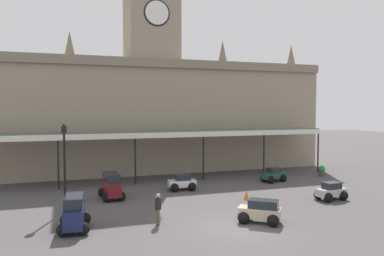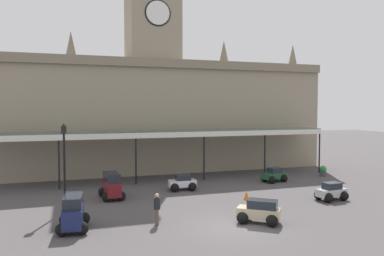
{
  "view_description": "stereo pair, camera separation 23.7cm",
  "coord_description": "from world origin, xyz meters",
  "px_view_note": "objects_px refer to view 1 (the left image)",
  "views": [
    {
      "loc": [
        -8.45,
        -17.64,
        6.18
      ],
      "look_at": [
        0.0,
        7.01,
        4.81
      ],
      "focal_mm": 35.47,
      "sensor_mm": 36.0,
      "label": 1
    },
    {
      "loc": [
        -8.22,
        -17.71,
        6.18
      ],
      "look_at": [
        0.0,
        7.01,
        4.81
      ],
      "focal_mm": 35.47,
      "sensor_mm": 36.0,
      "label": 2
    }
  ],
  "objects_px": {
    "car_white_sedan": "(182,184)",
    "pedestrian_beside_cars": "(158,208)",
    "car_green_sedan": "(273,176)",
    "victorian_lamppost": "(64,158)",
    "planter_near_kerb": "(322,171)",
    "car_maroon_van": "(112,187)",
    "car_beige_estate": "(260,212)",
    "car_silver_sedan": "(331,192)",
    "car_navy_van": "(74,215)",
    "traffic_cone": "(246,195)"
  },
  "relations": [
    {
      "from": "pedestrian_beside_cars",
      "to": "victorian_lamppost",
      "type": "relative_size",
      "value": 0.32
    },
    {
      "from": "car_white_sedan",
      "to": "planter_near_kerb",
      "type": "bearing_deg",
      "value": 6.31
    },
    {
      "from": "pedestrian_beside_cars",
      "to": "victorian_lamppost",
      "type": "distance_m",
      "value": 6.7
    },
    {
      "from": "car_green_sedan",
      "to": "pedestrian_beside_cars",
      "type": "distance_m",
      "value": 14.57
    },
    {
      "from": "pedestrian_beside_cars",
      "to": "car_maroon_van",
      "type": "bearing_deg",
      "value": 103.82
    },
    {
      "from": "pedestrian_beside_cars",
      "to": "planter_near_kerb",
      "type": "relative_size",
      "value": 1.74
    },
    {
      "from": "victorian_lamppost",
      "to": "traffic_cone",
      "type": "xyz_separation_m",
      "value": [
        11.62,
        -0.78,
        -2.96
      ]
    },
    {
      "from": "car_navy_van",
      "to": "victorian_lamppost",
      "type": "relative_size",
      "value": 0.47
    },
    {
      "from": "car_beige_estate",
      "to": "victorian_lamppost",
      "type": "bearing_deg",
      "value": 150.02
    },
    {
      "from": "car_green_sedan",
      "to": "pedestrian_beside_cars",
      "type": "relative_size",
      "value": 1.31
    },
    {
      "from": "car_maroon_van",
      "to": "pedestrian_beside_cars",
      "type": "height_order",
      "value": "car_maroon_van"
    },
    {
      "from": "car_navy_van",
      "to": "planter_near_kerb",
      "type": "height_order",
      "value": "car_navy_van"
    },
    {
      "from": "car_navy_van",
      "to": "traffic_cone",
      "type": "distance_m",
      "value": 11.62
    },
    {
      "from": "car_maroon_van",
      "to": "car_white_sedan",
      "type": "relative_size",
      "value": 1.16
    },
    {
      "from": "car_green_sedan",
      "to": "car_navy_van",
      "type": "height_order",
      "value": "car_navy_van"
    },
    {
      "from": "car_navy_van",
      "to": "car_beige_estate",
      "type": "bearing_deg",
      "value": -11.56
    },
    {
      "from": "pedestrian_beside_cars",
      "to": "car_silver_sedan",
      "type": "bearing_deg",
      "value": 6.94
    },
    {
      "from": "car_navy_van",
      "to": "planter_near_kerb",
      "type": "xyz_separation_m",
      "value": [
        21.75,
        8.7,
        -0.32
      ]
    },
    {
      "from": "car_navy_van",
      "to": "pedestrian_beside_cars",
      "type": "bearing_deg",
      "value": -6.03
    },
    {
      "from": "pedestrian_beside_cars",
      "to": "planter_near_kerb",
      "type": "xyz_separation_m",
      "value": [
        17.52,
        9.15,
        -0.42
      ]
    },
    {
      "from": "car_green_sedan",
      "to": "car_navy_van",
      "type": "distance_m",
      "value": 18.01
    },
    {
      "from": "car_beige_estate",
      "to": "traffic_cone",
      "type": "bearing_deg",
      "value": 70.96
    },
    {
      "from": "planter_near_kerb",
      "to": "car_green_sedan",
      "type": "bearing_deg",
      "value": -171.2
    },
    {
      "from": "pedestrian_beside_cars",
      "to": "car_green_sedan",
      "type": "bearing_deg",
      "value": 34.69
    },
    {
      "from": "car_white_sedan",
      "to": "traffic_cone",
      "type": "xyz_separation_m",
      "value": [
        3.25,
        -4.18,
        -0.22
      ]
    },
    {
      "from": "car_maroon_van",
      "to": "car_green_sedan",
      "type": "xyz_separation_m",
      "value": [
        13.61,
        1.67,
        -0.3
      ]
    },
    {
      "from": "car_maroon_van",
      "to": "car_silver_sedan",
      "type": "bearing_deg",
      "value": -20.16
    },
    {
      "from": "car_white_sedan",
      "to": "pedestrian_beside_cars",
      "type": "distance_m",
      "value": 8.5
    },
    {
      "from": "car_white_sedan",
      "to": "victorian_lamppost",
      "type": "relative_size",
      "value": 0.4
    },
    {
      "from": "car_navy_van",
      "to": "victorian_lamppost",
      "type": "xyz_separation_m",
      "value": [
        -0.41,
        3.78,
        2.44
      ]
    },
    {
      "from": "car_maroon_van",
      "to": "victorian_lamppost",
      "type": "xyz_separation_m",
      "value": [
        -3.01,
        -2.4,
        2.44
      ]
    },
    {
      "from": "car_green_sedan",
      "to": "victorian_lamppost",
      "type": "xyz_separation_m",
      "value": [
        -16.62,
        -4.07,
        2.74
      ]
    },
    {
      "from": "car_white_sedan",
      "to": "victorian_lamppost",
      "type": "bearing_deg",
      "value": -157.89
    },
    {
      "from": "car_silver_sedan",
      "to": "car_white_sedan",
      "type": "relative_size",
      "value": 1.01
    },
    {
      "from": "victorian_lamppost",
      "to": "car_beige_estate",
      "type": "bearing_deg",
      "value": -29.98
    },
    {
      "from": "car_white_sedan",
      "to": "planter_near_kerb",
      "type": "height_order",
      "value": "car_white_sedan"
    },
    {
      "from": "pedestrian_beside_cars",
      "to": "victorian_lamppost",
      "type": "height_order",
      "value": "victorian_lamppost"
    },
    {
      "from": "victorian_lamppost",
      "to": "planter_near_kerb",
      "type": "distance_m",
      "value": 22.87
    },
    {
      "from": "planter_near_kerb",
      "to": "victorian_lamppost",
      "type": "bearing_deg",
      "value": -167.47
    },
    {
      "from": "car_maroon_van",
      "to": "car_beige_estate",
      "type": "height_order",
      "value": "car_maroon_van"
    },
    {
      "from": "car_white_sedan",
      "to": "pedestrian_beside_cars",
      "type": "bearing_deg",
      "value": -116.08
    },
    {
      "from": "pedestrian_beside_cars",
      "to": "traffic_cone",
      "type": "relative_size",
      "value": 2.92
    },
    {
      "from": "car_white_sedan",
      "to": "planter_near_kerb",
      "type": "relative_size",
      "value": 2.2
    },
    {
      "from": "pedestrian_beside_cars",
      "to": "traffic_cone",
      "type": "distance_m",
      "value": 7.81
    },
    {
      "from": "car_maroon_van",
      "to": "car_green_sedan",
      "type": "bearing_deg",
      "value": 7.0
    },
    {
      "from": "victorian_lamppost",
      "to": "planter_near_kerb",
      "type": "relative_size",
      "value": 5.48
    },
    {
      "from": "car_green_sedan",
      "to": "traffic_cone",
      "type": "bearing_deg",
      "value": -135.86
    },
    {
      "from": "car_maroon_van",
      "to": "pedestrian_beside_cars",
      "type": "relative_size",
      "value": 1.47
    },
    {
      "from": "car_silver_sedan",
      "to": "pedestrian_beside_cars",
      "type": "relative_size",
      "value": 1.27
    },
    {
      "from": "car_white_sedan",
      "to": "pedestrian_beside_cars",
      "type": "height_order",
      "value": "pedestrian_beside_cars"
    }
  ]
}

